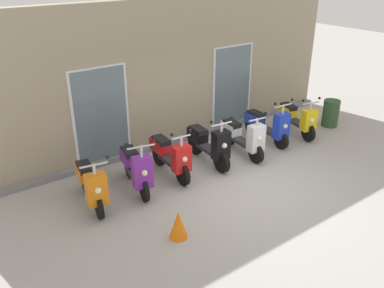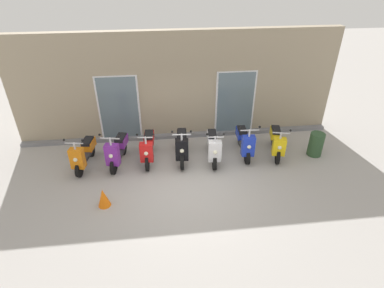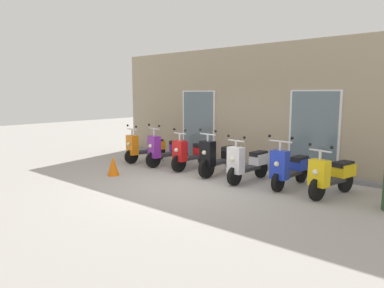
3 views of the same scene
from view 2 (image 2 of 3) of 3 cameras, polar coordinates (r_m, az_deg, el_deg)
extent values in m
plane|color=#A8A39E|center=(8.81, -0.93, -7.56)|extent=(40.00, 40.00, 0.00)
cube|color=gray|center=(10.52, -2.70, 10.54)|extent=(10.69, 0.30, 3.61)
cube|color=slate|center=(11.04, -2.38, 1.58)|extent=(10.69, 0.20, 0.12)
cube|color=silver|center=(10.68, -13.18, 6.23)|extent=(1.37, 0.04, 2.30)
cube|color=slate|center=(10.66, -13.19, 6.18)|extent=(1.25, 0.02, 2.22)
cube|color=silver|center=(10.91, 7.88, 7.34)|extent=(1.37, 0.04, 2.30)
cube|color=slate|center=(10.90, 7.91, 7.30)|extent=(1.25, 0.02, 2.22)
cylinder|color=black|center=(9.59, -19.94, -4.43)|extent=(0.16, 0.46, 0.45)
cylinder|color=black|center=(10.41, -17.96, -1.03)|extent=(0.16, 0.46, 0.45)
cube|color=#2D2D30|center=(9.94, -19.01, -2.18)|extent=(0.37, 0.69, 0.09)
cube|color=orange|center=(9.42, -20.26, -2.47)|extent=(0.41, 0.30, 0.61)
sphere|color=#F2EFCC|center=(9.30, -20.58, -2.71)|extent=(0.12, 0.12, 0.12)
cube|color=orange|center=(10.19, -18.38, -0.06)|extent=(0.38, 0.56, 0.28)
cube|color=black|center=(10.09, -18.58, 0.50)|extent=(0.34, 0.52, 0.11)
cylinder|color=silver|center=(9.22, -20.71, -0.39)|extent=(0.06, 0.06, 0.23)
cylinder|color=silver|center=(9.17, -20.82, 0.12)|extent=(0.51, 0.12, 0.04)
sphere|color=black|center=(9.02, -19.44, 0.62)|extent=(0.07, 0.07, 0.07)
sphere|color=black|center=(9.23, -22.40, 0.69)|extent=(0.07, 0.07, 0.07)
cylinder|color=black|center=(9.40, -14.14, -4.00)|extent=(0.18, 0.50, 0.49)
cylinder|color=black|center=(10.22, -12.43, -0.65)|extent=(0.18, 0.50, 0.49)
cube|color=#2D2D30|center=(9.75, -13.32, -1.77)|extent=(0.39, 0.69, 0.09)
cube|color=purple|center=(9.22, -14.37, -1.90)|extent=(0.42, 0.31, 0.65)
sphere|color=#F2EFCC|center=(9.10, -14.65, -2.14)|extent=(0.12, 0.12, 0.12)
cube|color=purple|center=(9.98, -12.79, 0.55)|extent=(0.40, 0.57, 0.28)
cube|color=black|center=(9.88, -12.94, 1.13)|extent=(0.35, 0.52, 0.11)
cylinder|color=silver|center=(9.00, -14.73, 0.41)|extent=(0.06, 0.06, 0.26)
cylinder|color=silver|center=(8.94, -14.82, 1.01)|extent=(0.55, 0.15, 0.04)
sphere|color=black|center=(8.81, -13.21, 1.50)|extent=(0.07, 0.07, 0.07)
sphere|color=black|center=(8.99, -16.58, 1.63)|extent=(0.07, 0.07, 0.07)
cylinder|color=black|center=(9.35, -8.17, -3.44)|extent=(0.13, 0.51, 0.51)
cylinder|color=black|center=(10.25, -7.70, 0.00)|extent=(0.13, 0.51, 0.51)
cube|color=#2D2D30|center=(9.74, -7.97, -1.14)|extent=(0.31, 0.69, 0.09)
cube|color=red|center=(9.19, -8.31, -1.49)|extent=(0.40, 0.27, 0.58)
sphere|color=#F2EFCC|center=(9.06, -8.40, -1.73)|extent=(0.12, 0.12, 0.12)
cube|color=red|center=(10.02, -7.86, 1.13)|extent=(0.34, 0.54, 0.28)
cube|color=black|center=(9.91, -7.93, 1.71)|extent=(0.29, 0.50, 0.11)
cylinder|color=silver|center=(8.98, -8.50, 0.62)|extent=(0.06, 0.06, 0.24)
cylinder|color=silver|center=(8.93, -8.55, 1.18)|extent=(0.44, 0.07, 0.04)
sphere|color=black|center=(8.86, -7.19, 1.77)|extent=(0.07, 0.07, 0.07)
sphere|color=black|center=(8.91, -10.01, 1.70)|extent=(0.07, 0.07, 0.07)
cylinder|color=black|center=(9.31, -1.82, -3.18)|extent=(0.15, 0.53, 0.53)
cylinder|color=black|center=(10.25, -1.87, 0.35)|extent=(0.15, 0.53, 0.53)
cube|color=#2D2D30|center=(9.72, -1.86, -0.83)|extent=(0.32, 0.71, 0.09)
cube|color=black|center=(9.13, -1.87, -1.03)|extent=(0.40, 0.27, 0.66)
sphere|color=#F2EFCC|center=(9.00, -1.86, -1.26)|extent=(0.12, 0.12, 0.12)
cube|color=black|center=(10.02, -1.89, 1.44)|extent=(0.34, 0.54, 0.28)
cube|color=black|center=(9.91, -1.91, 2.03)|extent=(0.30, 0.50, 0.11)
cylinder|color=silver|center=(8.91, -1.91, 1.23)|extent=(0.06, 0.06, 0.22)
cylinder|color=silver|center=(8.87, -1.92, 1.72)|extent=(0.53, 0.08, 0.04)
sphere|color=black|center=(8.82, -0.20, 2.32)|extent=(0.07, 0.07, 0.07)
sphere|color=black|center=(8.82, -3.66, 2.26)|extent=(0.07, 0.07, 0.07)
cylinder|color=black|center=(9.33, 4.12, -3.39)|extent=(0.14, 0.47, 0.46)
cylinder|color=black|center=(10.27, 3.58, 0.18)|extent=(0.14, 0.47, 0.46)
cube|color=#2D2D30|center=(9.74, 3.86, -1.02)|extent=(0.32, 0.72, 0.09)
cube|color=white|center=(9.16, 4.19, -1.29)|extent=(0.40, 0.27, 0.64)
sphere|color=#F2EFCC|center=(9.02, 4.27, -1.52)|extent=(0.12, 0.12, 0.12)
cube|color=white|center=(10.04, 3.68, 1.29)|extent=(0.35, 0.54, 0.28)
cube|color=black|center=(9.93, 3.72, 1.87)|extent=(0.30, 0.50, 0.11)
cylinder|color=silver|center=(8.95, 4.29, 0.85)|extent=(0.06, 0.06, 0.19)
cylinder|color=silver|center=(8.91, 4.31, 1.27)|extent=(0.48, 0.08, 0.04)
sphere|color=black|center=(8.89, 5.86, 1.84)|extent=(0.07, 0.07, 0.07)
sphere|color=black|center=(8.84, 2.80, 1.81)|extent=(0.07, 0.07, 0.07)
cylinder|color=black|center=(9.71, 10.07, -2.39)|extent=(0.13, 0.45, 0.44)
cylinder|color=black|center=(10.65, 8.81, 1.00)|extent=(0.13, 0.45, 0.44)
cube|color=#2D2D30|center=(10.12, 9.46, -0.14)|extent=(0.30, 0.72, 0.09)
cube|color=#1E38C6|center=(9.54, 10.24, -0.32)|extent=(0.39, 0.26, 0.65)
sphere|color=#F2EFCC|center=(9.41, 10.42, -0.53)|extent=(0.12, 0.12, 0.12)
cube|color=#1E38C6|center=(10.43, 9.03, 1.97)|extent=(0.33, 0.54, 0.28)
cube|color=black|center=(10.33, 9.14, 2.53)|extent=(0.29, 0.49, 0.11)
cylinder|color=silver|center=(9.32, 10.48, 1.93)|extent=(0.06, 0.06, 0.25)
cylinder|color=silver|center=(9.27, 10.54, 2.49)|extent=(0.56, 0.07, 0.04)
sphere|color=black|center=(9.29, 12.28, 3.07)|extent=(0.07, 0.07, 0.07)
sphere|color=black|center=(9.16, 8.90, 3.01)|extent=(0.07, 0.07, 0.07)
cylinder|color=black|center=(9.91, 15.38, -2.22)|extent=(0.21, 0.49, 0.48)
cylinder|color=black|center=(10.82, 14.74, 0.92)|extent=(0.21, 0.49, 0.48)
cube|color=#2D2D30|center=(10.31, 15.12, -0.11)|extent=(0.41, 0.71, 0.09)
cube|color=yellow|center=(9.77, 15.63, -0.44)|extent=(0.43, 0.32, 0.55)
sphere|color=#F2EFCC|center=(9.64, 15.75, -0.64)|extent=(0.12, 0.12, 0.12)
cube|color=yellow|center=(10.60, 14.99, 1.95)|extent=(0.41, 0.58, 0.28)
cube|color=black|center=(10.50, 15.12, 2.51)|extent=(0.36, 0.53, 0.11)
cylinder|color=silver|center=(9.59, 15.94, 1.45)|extent=(0.06, 0.06, 0.23)
cylinder|color=silver|center=(9.54, 16.02, 1.95)|extent=(0.50, 0.15, 0.04)
sphere|color=black|center=(9.54, 17.59, 2.37)|extent=(0.07, 0.07, 0.07)
sphere|color=black|center=(9.46, 14.62, 2.57)|extent=(0.07, 0.07, 0.07)
cylinder|color=#2D4C2D|center=(10.65, 21.73, -0.04)|extent=(0.45, 0.45, 0.76)
cone|color=orange|center=(8.33, -15.91, -9.41)|extent=(0.32, 0.32, 0.52)
camera|label=1|loc=(5.12, -75.49, -5.03)|focal=38.42mm
camera|label=3|loc=(6.95, 64.56, -18.23)|focal=32.59mm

